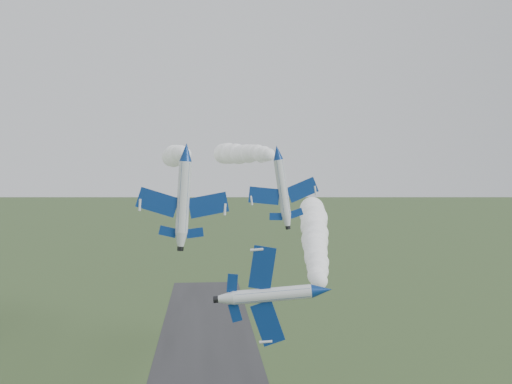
% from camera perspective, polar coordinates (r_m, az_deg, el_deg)
% --- Properties ---
extents(jet_lead, '(4.16, 11.37, 9.34)m').
position_cam_1_polar(jet_lead, '(55.03, 6.64, -9.75)').
color(jet_lead, silver).
extents(smoke_trail_jet_lead, '(14.55, 69.09, 5.20)m').
position_cam_1_polar(smoke_trail_jet_lead, '(91.36, 5.89, -4.04)').
color(smoke_trail_jet_lead, white).
extents(jet_pair_left, '(12.11, 14.50, 3.60)m').
position_cam_1_polar(jet_pair_left, '(76.53, -7.00, 4.02)').
color(jet_pair_left, silver).
extents(smoke_trail_jet_pair_left, '(9.68, 67.00, 4.88)m').
position_cam_1_polar(smoke_trail_jet_pair_left, '(113.90, -7.94, 3.63)').
color(smoke_trail_jet_pair_left, white).
extents(jet_pair_right, '(9.60, 11.54, 3.02)m').
position_cam_1_polar(jet_pair_right, '(76.96, 2.17, 3.99)').
color(jet_pair_right, silver).
extents(smoke_trail_jet_pair_right, '(10.59, 60.52, 4.54)m').
position_cam_1_polar(smoke_trail_jet_pair_right, '(109.45, -1.60, 3.85)').
color(smoke_trail_jet_pair_right, white).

